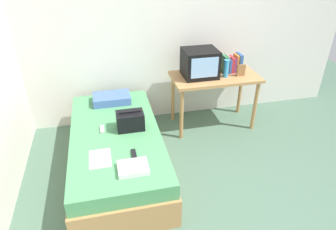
{
  "coord_description": "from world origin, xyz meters",
  "views": [
    {
      "loc": [
        -0.92,
        -1.99,
        2.37
      ],
      "look_at": [
        -0.24,
        0.98,
        0.57
      ],
      "focal_mm": 32.48,
      "sensor_mm": 36.0,
      "label": 1
    }
  ],
  "objects": [
    {
      "name": "ground_plane",
      "position": [
        0.0,
        0.0,
        0.0
      ],
      "size": [
        8.0,
        8.0,
        0.0
      ],
      "primitive_type": "plane",
      "color": "#4C6B56"
    },
    {
      "name": "picture_frame",
      "position": [
        0.85,
        1.44,
        0.84
      ],
      "size": [
        0.11,
        0.02,
        0.16
      ],
      "primitive_type": "cube",
      "color": "olive",
      "rests_on": "desk"
    },
    {
      "name": "pillow",
      "position": [
        -0.85,
        1.58,
        0.55
      ],
      "size": [
        0.47,
        0.3,
        0.1
      ],
      "primitive_type": "cube",
      "color": "#4766AD",
      "rests_on": "bed"
    },
    {
      "name": "book_row",
      "position": [
        0.79,
        1.61,
        0.87
      ],
      "size": [
        0.25,
        0.17,
        0.25
      ],
      "color": "#337F47",
      "rests_on": "desk"
    },
    {
      "name": "water_bottle",
      "position": [
        0.64,
        1.46,
        0.88
      ],
      "size": [
        0.07,
        0.07,
        0.23
      ],
      "primitive_type": "cylinder",
      "color": "#3399DB",
      "rests_on": "desk"
    },
    {
      "name": "folded_towel",
      "position": [
        -0.75,
        0.19,
        0.53
      ],
      "size": [
        0.28,
        0.22,
        0.05
      ],
      "primitive_type": "cube",
      "color": "white",
      "rests_on": "bed"
    },
    {
      "name": "remote_silver",
      "position": [
        -1.01,
        0.93,
        0.51
      ],
      "size": [
        0.04,
        0.14,
        0.02
      ],
      "primitive_type": "cube",
      "color": "#B7B7BC",
      "rests_on": "bed"
    },
    {
      "name": "bed",
      "position": [
        -0.87,
        0.86,
        0.25
      ],
      "size": [
        1.0,
        2.0,
        0.5
      ],
      "color": "#B27F4C",
      "rests_on": "ground"
    },
    {
      "name": "remote_dark",
      "position": [
        -0.72,
        0.4,
        0.51
      ],
      "size": [
        0.04,
        0.16,
        0.02
      ],
      "primitive_type": "cube",
      "color": "black",
      "rests_on": "bed"
    },
    {
      "name": "wall_back",
      "position": [
        0.0,
        2.0,
        1.3
      ],
      "size": [
        5.2,
        0.1,
        2.6
      ],
      "primitive_type": "cube",
      "color": "silver",
      "rests_on": "ground"
    },
    {
      "name": "handbag",
      "position": [
        -0.69,
        0.9,
        0.6
      ],
      "size": [
        0.3,
        0.2,
        0.22
      ],
      "color": "black",
      "rests_on": "bed"
    },
    {
      "name": "tv",
      "position": [
        0.32,
        1.56,
        0.94
      ],
      "size": [
        0.44,
        0.39,
        0.36
      ],
      "color": "black",
      "rests_on": "desk"
    },
    {
      "name": "desk",
      "position": [
        0.53,
        1.53,
        0.66
      ],
      "size": [
        1.16,
        0.6,
        0.76
      ],
      "color": "#B27F4C",
      "rests_on": "ground"
    },
    {
      "name": "magazine",
      "position": [
        -1.05,
        0.42,
        0.5
      ],
      "size": [
        0.21,
        0.29,
        0.01
      ],
      "primitive_type": "cube",
      "color": "white",
      "rests_on": "bed"
    }
  ]
}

